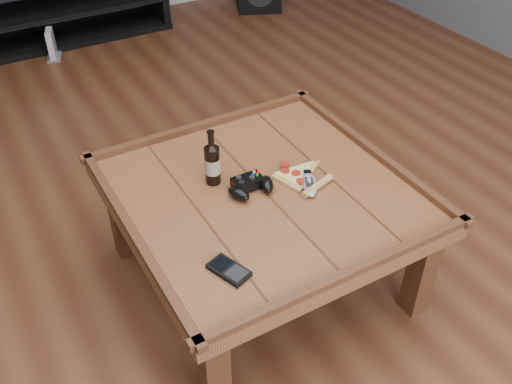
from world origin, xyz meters
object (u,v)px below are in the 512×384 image
game_controller (251,186)px  beer_bottle (212,162)px  game_console (52,46)px  remote_control (309,182)px  coffee_table (263,203)px  media_console (65,4)px  pizza_slice (299,177)px  smartphone (229,270)px

game_controller → beer_bottle: bearing=128.8°
beer_bottle → game_controller: beer_bottle is taller
game_controller → game_console: game_controller is taller
remote_control → beer_bottle: bearing=174.4°
coffee_table → media_console: (0.00, 2.75, -0.15)m
beer_bottle → game_controller: bearing=-52.3°
game_controller → remote_control: game_controller is taller
beer_bottle → game_console: size_ratio=1.09×
media_console → game_console: bearing=-125.0°
coffee_table → remote_control: (0.16, -0.05, 0.07)m
game_console → pizza_slice: bearing=-64.1°
coffee_table → remote_control: same height
remote_control → pizza_slice: bearing=131.4°
smartphone → remote_control: size_ratio=0.82×
coffee_table → media_console: media_console is taller
coffee_table → game_console: 2.48m
media_console → smartphone: media_console is taller
coffee_table → game_console: coffee_table is taller
pizza_slice → smartphone: size_ratio=2.07×
media_console → smartphone: (-0.29, -3.04, 0.21)m
beer_bottle → pizza_slice: beer_bottle is taller
beer_bottle → game_console: bearing=91.8°
game_controller → game_console: (-0.16, 2.44, -0.38)m
coffee_table → pizza_slice: pizza_slice is taller
pizza_slice → beer_bottle: bearing=136.9°
media_console → remote_control: size_ratio=7.91×
game_controller → smartphone: (-0.25, -0.31, -0.02)m
game_controller → remote_control: bearing=-18.4°
beer_bottle → pizza_slice: (0.28, -0.14, -0.08)m
remote_control → smartphone: bearing=-125.1°
remote_control → coffee_table: bearing=-171.9°
game_console → remote_control: bearing=-63.9°
media_console → beer_bottle: bearing=-92.9°
beer_bottle → coffee_table: bearing=-45.1°
remote_control → game_console: size_ratio=0.89×
game_controller → smartphone: bearing=-128.0°
smartphone → remote_control: bearing=7.9°
smartphone → remote_control: remote_control is taller
game_controller → game_console: size_ratio=0.96×
beer_bottle → media_console: bearing=87.1°
beer_bottle → remote_control: 0.35m
coffee_table → remote_control: size_ratio=5.82×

